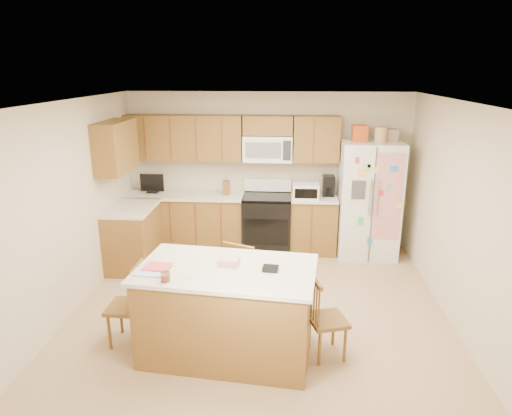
# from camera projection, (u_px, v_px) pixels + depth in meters

# --- Properties ---
(ground) EXTENTS (4.50, 4.50, 0.00)m
(ground) POSITION_uv_depth(u_px,v_px,m) (260.00, 309.00, 5.63)
(ground) COLOR tan
(ground) RESTS_ON ground
(room_shell) EXTENTS (4.60, 4.60, 2.52)m
(room_shell) POSITION_uv_depth(u_px,v_px,m) (260.00, 197.00, 5.20)
(room_shell) COLOR beige
(room_shell) RESTS_ON ground
(cabinetry) EXTENTS (3.36, 1.56, 2.15)m
(cabinetry) POSITION_uv_depth(u_px,v_px,m) (204.00, 197.00, 7.13)
(cabinetry) COLOR brown
(cabinetry) RESTS_ON ground
(stove) EXTENTS (0.76, 0.65, 1.13)m
(stove) POSITION_uv_depth(u_px,v_px,m) (267.00, 222.00, 7.34)
(stove) COLOR black
(stove) RESTS_ON ground
(refrigerator) EXTENTS (0.90, 0.79, 2.04)m
(refrigerator) POSITION_uv_depth(u_px,v_px,m) (368.00, 198.00, 7.04)
(refrigerator) COLOR white
(refrigerator) RESTS_ON ground
(island) EXTENTS (1.85, 1.21, 1.05)m
(island) POSITION_uv_depth(u_px,v_px,m) (227.00, 311.00, 4.64)
(island) COLOR brown
(island) RESTS_ON ground
(windsor_chair_left) EXTENTS (0.38, 0.40, 0.91)m
(windsor_chair_left) POSITION_uv_depth(u_px,v_px,m) (128.00, 306.00, 4.84)
(windsor_chair_left) COLOR brown
(windsor_chair_left) RESTS_ON ground
(windsor_chair_back) EXTENTS (0.54, 0.53, 0.96)m
(windsor_chair_back) POSITION_uv_depth(u_px,v_px,m) (245.00, 281.00, 5.36)
(windsor_chair_back) COLOR brown
(windsor_chair_back) RESTS_ON ground
(windsor_chair_right) EXTENTS (0.45, 0.46, 0.88)m
(windsor_chair_right) POSITION_uv_depth(u_px,v_px,m) (326.00, 319.00, 4.61)
(windsor_chair_right) COLOR brown
(windsor_chair_right) RESTS_ON ground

